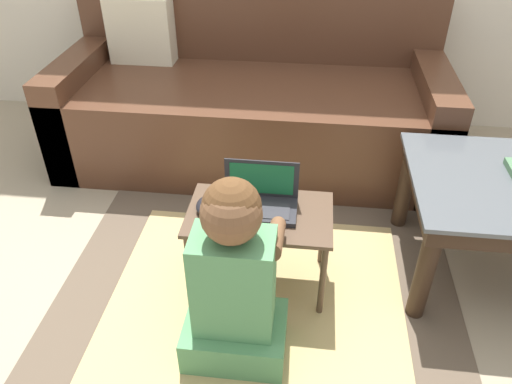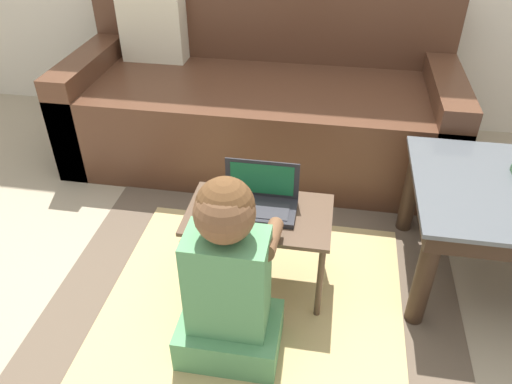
{
  "view_description": "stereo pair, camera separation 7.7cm",
  "coord_description": "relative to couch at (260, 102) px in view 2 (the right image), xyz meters",
  "views": [
    {
      "loc": [
        0.2,
        -1.52,
        1.52
      ],
      "look_at": [
        0.02,
        0.01,
        0.42
      ],
      "focal_mm": 35.0,
      "sensor_mm": 36.0,
      "label": 1
    },
    {
      "loc": [
        0.28,
        -1.51,
        1.52
      ],
      "look_at": [
        0.02,
        0.01,
        0.42
      ],
      "focal_mm": 35.0,
      "sensor_mm": 36.0,
      "label": 2
    }
  ],
  "objects": [
    {
      "name": "computer_mouse",
      "position": [
        -0.04,
        -1.09,
        0.08
      ],
      "size": [
        0.07,
        0.11,
        0.04
      ],
      "color": "black",
      "rests_on": "laptop_desk"
    },
    {
      "name": "area_rug",
      "position": [
        0.17,
        -1.26,
        -0.3
      ],
      "size": [
        1.62,
        1.63,
        0.01
      ],
      "color": "brown",
      "rests_on": "ground_plane"
    },
    {
      "name": "laptop",
      "position": [
        0.17,
        -1.06,
        0.09
      ],
      "size": [
        0.28,
        0.17,
        0.18
      ],
      "color": "#232328",
      "rests_on": "laptop_desk"
    },
    {
      "name": "laptop_desk",
      "position": [
        0.17,
        -1.08,
        0.01
      ],
      "size": [
        0.55,
        0.34,
        0.36
      ],
      "color": "#4C3828",
      "rests_on": "ground_plane"
    },
    {
      "name": "ground_plane",
      "position": [
        0.13,
        -1.05,
        -0.3
      ],
      "size": [
        16.0,
        16.0,
        0.0
      ],
      "primitive_type": "plane",
      "color": "gray"
    },
    {
      "name": "person_seated",
      "position": [
        0.12,
        -1.43,
        0.04
      ],
      "size": [
        0.35,
        0.38,
        0.73
      ],
      "color": "#518E5B",
      "rests_on": "ground_plane"
    },
    {
      "name": "couch",
      "position": [
        0.0,
        0.0,
        0.0
      ],
      "size": [
        2.06,
        0.93,
        0.86
      ],
      "color": "#4C2D1E",
      "rests_on": "ground_plane"
    }
  ]
}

